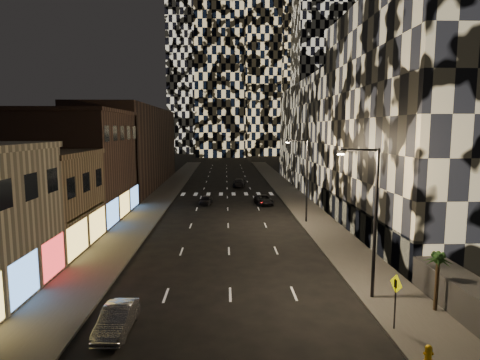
{
  "coord_description": "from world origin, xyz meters",
  "views": [
    {
      "loc": [
        -0.26,
        -12.89,
        10.25
      ],
      "look_at": [
        0.96,
        20.45,
        6.0
      ],
      "focal_mm": 30.0,
      "sensor_mm": 36.0,
      "label": 1
    }
  ],
  "objects": [
    {
      "name": "sidewalk_right",
      "position": [
        10.0,
        50.0,
        0.07
      ],
      "size": [
        4.0,
        120.0,
        0.15
      ],
      "primitive_type": "cube",
      "color": "#47443F",
      "rests_on": "ground"
    },
    {
      "name": "car_dark_oncoming",
      "position": [
        2.16,
        58.21,
        0.72
      ],
      "size": [
        2.42,
        5.13,
        1.45
      ],
      "primitive_type": "imported",
      "rotation": [
        0.0,
        0.0,
        3.06
      ],
      "color": "black",
      "rests_on": "ground"
    },
    {
      "name": "curb_right",
      "position": [
        7.9,
        50.0,
        0.07
      ],
      "size": [
        0.2,
        120.0,
        0.15
      ],
      "primitive_type": "cube",
      "color": "#4C4C47",
      "rests_on": "ground"
    },
    {
      "name": "tower_left_back",
      "position": [
        -12.0,
        165.0,
        60.0
      ],
      "size": [
        24.0,
        24.0,
        120.0
      ],
      "primitive_type": "cube",
      "color": "black",
      "rests_on": "ground"
    },
    {
      "name": "retail_filler_left",
      "position": [
        -17.0,
        60.0,
        7.0
      ],
      "size": [
        10.0,
        40.0,
        14.0
      ],
      "primitive_type": "cube",
      "color": "#453027",
      "rests_on": "ground"
    },
    {
      "name": "car_silver_parked",
      "position": [
        -5.8,
        6.57,
        0.67
      ],
      "size": [
        1.52,
        4.07,
        1.33
      ],
      "primitive_type": "imported",
      "rotation": [
        0.0,
        0.0,
        -0.03
      ],
      "color": "#95969A",
      "rests_on": "ground"
    },
    {
      "name": "curb_left",
      "position": [
        -7.9,
        50.0,
        0.07
      ],
      "size": [
        0.2,
        120.0,
        0.15
      ],
      "primitive_type": "cube",
      "color": "#4C4C47",
      "rests_on": "ground"
    },
    {
      "name": "retail_tan",
      "position": [
        -17.0,
        21.0,
        4.0
      ],
      "size": [
        10.0,
        10.0,
        8.0
      ],
      "primitive_type": "cube",
      "color": "#7F674C",
      "rests_on": "ground"
    },
    {
      "name": "plinth_right",
      "position": [
        13.0,
        8.0,
        1.0
      ],
      "size": [
        2.0,
        8.0,
        2.0
      ],
      "primitive_type": "cube",
      "color": "#383838",
      "rests_on": "ground"
    },
    {
      "name": "tower_right_mid",
      "position": [
        35.0,
        135.0,
        50.0
      ],
      "size": [
        20.0,
        20.0,
        100.0
      ],
      "primitive_type": "cube",
      "color": "black",
      "rests_on": "ground"
    },
    {
      "name": "car_dark_midlane",
      "position": [
        -2.98,
        41.12,
        0.62
      ],
      "size": [
        1.91,
        3.79,
        1.24
      ],
      "primitive_type": "imported",
      "rotation": [
        0.0,
        0.0,
        -0.12
      ],
      "color": "black",
      "rests_on": "ground"
    },
    {
      "name": "tower_center_low",
      "position": [
        -2.0,
        140.0,
        47.5
      ],
      "size": [
        18.0,
        18.0,
        95.0
      ],
      "primitive_type": "cube",
      "color": "black",
      "rests_on": "ground"
    },
    {
      "name": "midrise_right",
      "position": [
        20.0,
        24.5,
        11.0
      ],
      "size": [
        16.0,
        25.0,
        22.0
      ],
      "primitive_type": "cube",
      "color": "#232326",
      "rests_on": "ground"
    },
    {
      "name": "retail_brown",
      "position": [
        -17.0,
        33.5,
        6.0
      ],
      "size": [
        10.0,
        15.0,
        12.0
      ],
      "primitive_type": "cube",
      "color": "#453027",
      "rests_on": "ground"
    },
    {
      "name": "palm_tree",
      "position": [
        11.5,
        8.12,
        2.91
      ],
      "size": [
        1.71,
        1.68,
        3.34
      ],
      "color": "#47331E",
      "rests_on": "sidewalk_right"
    },
    {
      "name": "car_dark_rightlane",
      "position": [
        4.97,
        40.95,
        0.63
      ],
      "size": [
        2.53,
        4.73,
        1.26
      ],
      "primitive_type": "imported",
      "rotation": [
        0.0,
        0.0,
        0.1
      ],
      "color": "black",
      "rests_on": "ground"
    },
    {
      "name": "streetlight_near",
      "position": [
        8.35,
        10.0,
        5.35
      ],
      "size": [
        2.55,
        0.25,
        9.0
      ],
      "color": "black",
      "rests_on": "sidewalk_right"
    },
    {
      "name": "streetlight_far",
      "position": [
        8.35,
        30.0,
        5.35
      ],
      "size": [
        2.55,
        0.25,
        9.0
      ],
      "color": "black",
      "rests_on": "sidewalk_right"
    },
    {
      "name": "midrise_filler_right",
      "position": [
        20.0,
        57.0,
        9.0
      ],
      "size": [
        16.0,
        40.0,
        18.0
      ],
      "primitive_type": "cube",
      "color": "#232326",
      "rests_on": "ground"
    },
    {
      "name": "midrise_base",
      "position": [
        12.3,
        24.5,
        1.5
      ],
      "size": [
        0.6,
        25.0,
        3.0
      ],
      "primitive_type": "cube",
      "color": "#383838",
      "rests_on": "ground"
    },
    {
      "name": "fire_hydrant",
      "position": [
        8.5,
        3.06,
        0.55
      ],
      "size": [
        0.4,
        0.4,
        0.84
      ],
      "rotation": [
        0.0,
        0.0,
        -0.03
      ],
      "color": "#F0B20D",
      "rests_on": "sidewalk_right"
    },
    {
      "name": "sidewalk_left",
      "position": [
        -10.0,
        50.0,
        0.07
      ],
      "size": [
        4.0,
        120.0,
        0.15
      ],
      "primitive_type": "cube",
      "color": "#47443F",
      "rests_on": "ground"
    },
    {
      "name": "ped_sign",
      "position": [
        8.3,
        6.12,
        2.1
      ],
      "size": [
        0.22,
        0.94,
        2.85
      ],
      "rotation": [
        0.0,
        0.0,
        0.18
      ],
      "color": "black",
      "rests_on": "sidewalk_right"
    }
  ]
}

